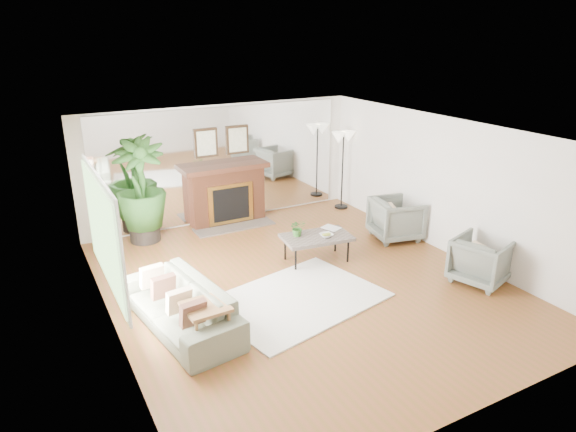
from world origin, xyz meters
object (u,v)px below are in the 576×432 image
fireplace (227,193)px  armchair_front (481,260)px  side_table (206,312)px  potted_ficus (141,188)px  floor_lamp (343,143)px  sofa (180,306)px  coffee_table (317,238)px  armchair_back (396,219)px

fireplace → armchair_front: fireplace is taller
side_table → potted_ficus: 4.08m
side_table → floor_lamp: 6.16m
side_table → floor_lamp: (4.71, 3.83, 1.00)m
sofa → floor_lamp: (4.86, 3.17, 1.21)m
armchair_front → side_table: 4.63m
sofa → potted_ficus: (0.33, 3.38, 0.76)m
side_table → floor_lamp: size_ratio=0.35×
coffee_table → floor_lamp: size_ratio=0.72×
fireplace → armchair_back: fireplace is taller
potted_ficus → floor_lamp: (4.53, -0.20, 0.45)m
floor_lamp → potted_ficus: bearing=177.4°
coffee_table → sofa: sofa is taller
armchair_back → side_table: (-4.61, -1.77, 0.12)m
side_table → floor_lamp: bearing=39.1°
fireplace → armchair_back: bearing=-43.0°
armchair_back → armchair_front: (0.00, -2.14, -0.03)m
fireplace → floor_lamp: fireplace is taller
armchair_back → fireplace: bearing=59.6°
armchair_back → side_table: armchair_back is taller
potted_ficus → floor_lamp: potted_ficus is taller
coffee_table → side_table: side_table is taller
fireplace → armchair_front: size_ratio=2.42×
fireplace → potted_ficus: bearing=-175.0°
coffee_table → potted_ficus: 3.53m
side_table → floor_lamp: floor_lamp is taller
sofa → armchair_back: (4.76, 1.11, 0.09)m
sofa → armchair_back: armchair_back is taller
armchair_back → side_table: size_ratio=1.44×
coffee_table → potted_ficus: size_ratio=0.64×
fireplace → side_table: fireplace is taller
fireplace → floor_lamp: (2.70, -0.36, 0.87)m
potted_ficus → sofa: bearing=-95.6°
fireplace → coffee_table: 2.67m
sofa → potted_ficus: size_ratio=1.10×
armchair_back → armchair_front: 2.14m
armchair_front → armchair_back: bearing=-18.0°
armchair_back → floor_lamp: 2.35m
fireplace → sofa: bearing=-121.4°
fireplace → floor_lamp: bearing=-7.7°
fireplace → floor_lamp: 2.86m
armchair_back → potted_ficus: bearing=75.5°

